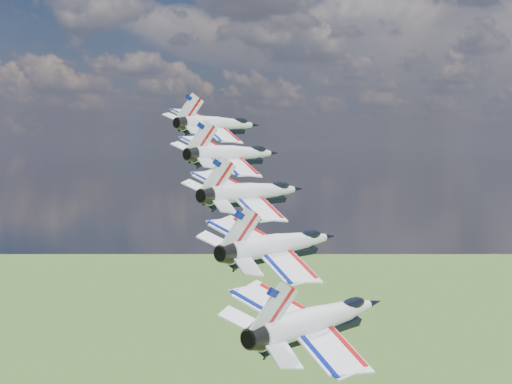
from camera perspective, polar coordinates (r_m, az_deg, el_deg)
The scene contains 5 objects.
jet_0 at distance 90.42m, azimuth -2.86°, elevation 5.45°, with size 10.18×15.08×4.50m, color white, non-canonical shape.
jet_1 at distance 79.68m, azimuth -1.62°, elevation 3.09°, with size 10.18×15.08×4.50m, color white, non-canonical shape.
jet_2 at distance 69.16m, azimuth 0.00°, elevation 0.00°, with size 10.18×15.08×4.50m, color white, non-canonical shape.
jet_3 at distance 58.98m, azimuth 2.19°, elevation -4.17°, with size 10.18×15.08×4.50m, color silver, non-canonical shape.
jet_4 at distance 49.37m, azimuth 5.30°, elevation -10.01°, with size 10.18×15.08×4.50m, color silver, non-canonical shape.
Camera 1 is at (28.93, -53.19, 151.91)m, focal length 50.00 mm.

